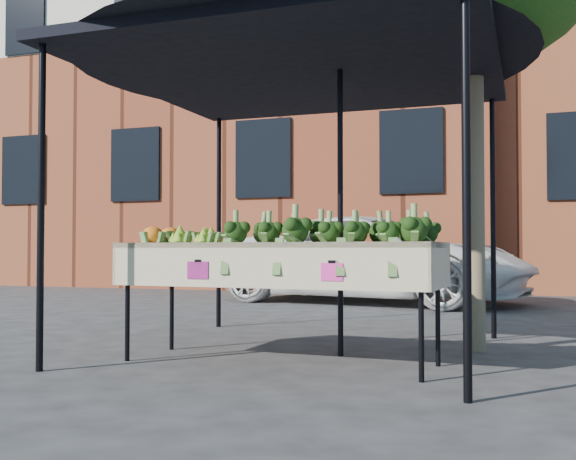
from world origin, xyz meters
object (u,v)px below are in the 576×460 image
object	(u,v)px
vehicle	(375,148)
street_tree	(475,101)
table	(279,303)
canopy	(302,187)

from	to	relation	value
vehicle	street_tree	xyz separation A→B (m)	(1.93, -4.92, -0.39)
table	canopy	world-z (taller)	canopy
table	vehicle	size ratio (longest dim) A/B	0.49
vehicle	table	bearing A→B (deg)	-164.37
street_tree	vehicle	bearing A→B (deg)	111.41
vehicle	street_tree	distance (m)	5.29
canopy	vehicle	distance (m)	5.58
canopy	vehicle	world-z (taller)	vehicle
canopy	street_tree	xyz separation A→B (m)	(1.36, 0.52, 0.72)
table	street_tree	distance (m)	2.40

